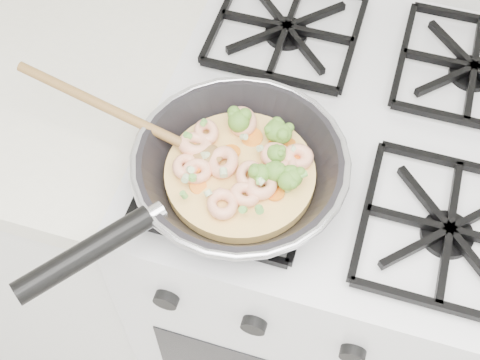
# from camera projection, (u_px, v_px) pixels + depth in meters

# --- Properties ---
(stove) EXTENTS (0.60, 0.60, 0.92)m
(stove) POSITION_uv_depth(u_px,v_px,m) (326.00, 258.00, 1.36)
(stove) COLOR white
(stove) RESTS_ON ground
(skillet) EXTENTS (0.47, 0.41, 0.09)m
(skillet) POSITION_uv_depth(u_px,v_px,m) (237.00, 170.00, 0.88)
(skillet) COLOR black
(skillet) RESTS_ON stove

